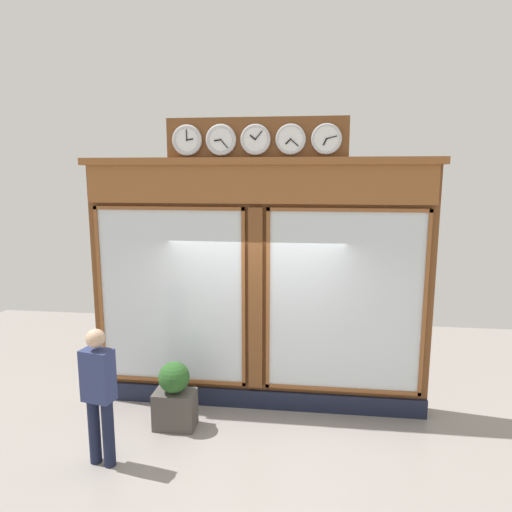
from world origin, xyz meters
name	(u,v)px	position (x,y,z in m)	size (l,w,h in m)	color
shop_facade	(257,283)	(0.00, -0.12, 1.87)	(5.01, 0.42, 4.19)	brown
pedestrian	(99,391)	(1.66, 1.59, 0.93)	(0.40, 0.29, 1.69)	#191E38
planter_box	(175,409)	(1.03, 0.68, 0.26)	(0.56, 0.36, 0.52)	#4C4742
planter_shrub	(174,377)	(1.03, 0.68, 0.73)	(0.42, 0.42, 0.42)	#285623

